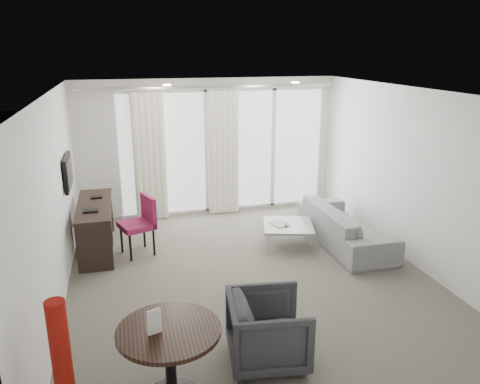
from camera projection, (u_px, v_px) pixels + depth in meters
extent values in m
cube|color=#5A564B|center=(251.00, 278.00, 6.67)|extent=(5.00, 6.00, 0.00)
cube|color=white|center=(252.00, 92.00, 5.90)|extent=(5.00, 6.00, 0.00)
cube|color=silver|center=(54.00, 206.00, 5.68)|extent=(0.00, 6.00, 2.60)
cube|color=silver|center=(414.00, 178.00, 6.88)|extent=(0.00, 6.00, 2.60)
cube|color=silver|center=(361.00, 304.00, 3.51)|extent=(5.00, 0.00, 2.60)
cylinder|color=#FFE0B2|center=(167.00, 85.00, 7.16)|extent=(0.12, 0.12, 0.02)
cylinder|color=#FFE0B2|center=(295.00, 82.00, 7.67)|extent=(0.12, 0.12, 0.02)
cylinder|color=maroon|center=(63.00, 371.00, 3.78)|extent=(0.32, 0.32, 1.28)
imported|color=#313135|center=(268.00, 330.00, 4.79)|extent=(0.90, 0.88, 0.73)
imported|color=slate|center=(345.00, 226.00, 7.74)|extent=(0.85, 2.17, 0.63)
cube|color=#4D4D50|center=(210.00, 191.00, 10.92)|extent=(5.60, 3.00, 0.12)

